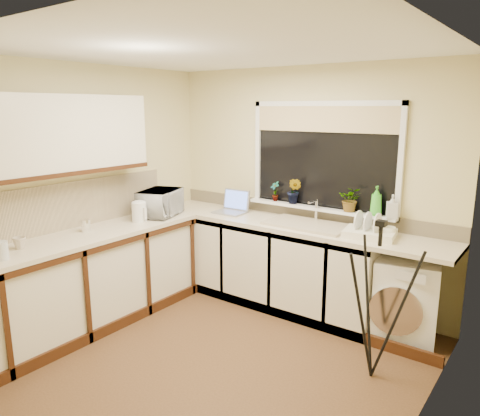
{
  "coord_description": "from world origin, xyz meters",
  "views": [
    {
      "loc": [
        2.22,
        -2.67,
        2.03
      ],
      "look_at": [
        -0.15,
        0.55,
        1.15
      ],
      "focal_mm": 34.05,
      "sensor_mm": 36.0,
      "label": 1
    }
  ],
  "objects_px": {
    "washing_machine": "(406,298)",
    "soap_bottle_green": "(376,201)",
    "microwave": "(160,203)",
    "glass_jug": "(1,251)",
    "soap_bottle_clear": "(392,206)",
    "cup_back": "(389,233)",
    "laptop": "(233,206)",
    "plant_d": "(351,199)",
    "cup_left": "(20,243)",
    "kettle": "(139,212)",
    "steel_jar": "(86,225)",
    "dish_rack": "(370,234)",
    "plant_a": "(275,191)",
    "tripod": "(376,301)",
    "plant_b": "(294,191)"
  },
  "relations": [
    {
      "from": "kettle",
      "to": "glass_jug",
      "type": "distance_m",
      "value": 1.43
    },
    {
      "from": "laptop",
      "to": "glass_jug",
      "type": "bearing_deg",
      "value": -102.88
    },
    {
      "from": "tripod",
      "to": "soap_bottle_clear",
      "type": "relative_size",
      "value": 5.76
    },
    {
      "from": "washing_machine",
      "to": "cup_back",
      "type": "xyz_separation_m",
      "value": [
        -0.19,
        -0.01,
        0.58
      ]
    },
    {
      "from": "microwave",
      "to": "plant_d",
      "type": "bearing_deg",
      "value": -87.1
    },
    {
      "from": "soap_bottle_green",
      "to": "soap_bottle_clear",
      "type": "relative_size",
      "value": 1.29
    },
    {
      "from": "kettle",
      "to": "cup_back",
      "type": "xyz_separation_m",
      "value": [
        2.25,
        0.9,
        -0.05
      ]
    },
    {
      "from": "washing_machine",
      "to": "cup_left",
      "type": "bearing_deg",
      "value": -152.95
    },
    {
      "from": "laptop",
      "to": "plant_b",
      "type": "distance_m",
      "value": 0.73
    },
    {
      "from": "glass_jug",
      "to": "steel_jar",
      "type": "height_order",
      "value": "glass_jug"
    },
    {
      "from": "plant_b",
      "to": "dish_rack",
      "type": "bearing_deg",
      "value": -14.61
    },
    {
      "from": "plant_d",
      "to": "plant_a",
      "type": "bearing_deg",
      "value": 179.53
    },
    {
      "from": "tripod",
      "to": "cup_back",
      "type": "bearing_deg",
      "value": 92.07
    },
    {
      "from": "soap_bottle_green",
      "to": "microwave",
      "type": "bearing_deg",
      "value": -160.24
    },
    {
      "from": "soap_bottle_green",
      "to": "cup_left",
      "type": "relative_size",
      "value": 2.66
    },
    {
      "from": "cup_back",
      "to": "cup_left",
      "type": "distance_m",
      "value": 3.15
    },
    {
      "from": "plant_d",
      "to": "cup_back",
      "type": "height_order",
      "value": "plant_d"
    },
    {
      "from": "kettle",
      "to": "glass_jug",
      "type": "bearing_deg",
      "value": -87.18
    },
    {
      "from": "plant_d",
      "to": "cup_left",
      "type": "distance_m",
      "value": 2.98
    },
    {
      "from": "cup_back",
      "to": "cup_left",
      "type": "height_order",
      "value": "cup_back"
    },
    {
      "from": "soap_bottle_clear",
      "to": "cup_left",
      "type": "height_order",
      "value": "soap_bottle_clear"
    },
    {
      "from": "tripod",
      "to": "plant_b",
      "type": "distance_m",
      "value": 1.66
    },
    {
      "from": "soap_bottle_clear",
      "to": "cup_back",
      "type": "xyz_separation_m",
      "value": [
        0.03,
        -0.16,
        -0.21
      ]
    },
    {
      "from": "steel_jar",
      "to": "soap_bottle_green",
      "type": "distance_m",
      "value": 2.72
    },
    {
      "from": "washing_machine",
      "to": "soap_bottle_clear",
      "type": "height_order",
      "value": "soap_bottle_clear"
    },
    {
      "from": "washing_machine",
      "to": "soap_bottle_green",
      "type": "height_order",
      "value": "soap_bottle_green"
    },
    {
      "from": "cup_back",
      "to": "soap_bottle_green",
      "type": "bearing_deg",
      "value": 138.76
    },
    {
      "from": "laptop",
      "to": "kettle",
      "type": "xyz_separation_m",
      "value": [
        -0.51,
        -0.9,
        0.03
      ]
    },
    {
      "from": "microwave",
      "to": "cup_left",
      "type": "distance_m",
      "value": 1.52
    },
    {
      "from": "plant_a",
      "to": "plant_d",
      "type": "bearing_deg",
      "value": -0.47
    },
    {
      "from": "soap_bottle_clear",
      "to": "plant_d",
      "type": "bearing_deg",
      "value": 177.23
    },
    {
      "from": "washing_machine",
      "to": "plant_d",
      "type": "bearing_deg",
      "value": 152.23
    },
    {
      "from": "tripod",
      "to": "plant_d",
      "type": "distance_m",
      "value": 1.26
    },
    {
      "from": "laptop",
      "to": "plant_b",
      "type": "xyz_separation_m",
      "value": [
        0.67,
        0.18,
        0.22
      ]
    },
    {
      "from": "washing_machine",
      "to": "dish_rack",
      "type": "height_order",
      "value": "dish_rack"
    },
    {
      "from": "dish_rack",
      "to": "tripod",
      "type": "xyz_separation_m",
      "value": [
        0.33,
        -0.7,
        -0.31
      ]
    },
    {
      "from": "glass_jug",
      "to": "kettle",
      "type": "bearing_deg",
      "value": 92.82
    },
    {
      "from": "plant_a",
      "to": "washing_machine",
      "type": "bearing_deg",
      "value": -6.72
    },
    {
      "from": "plant_d",
      "to": "cup_back",
      "type": "distance_m",
      "value": 0.52
    },
    {
      "from": "plant_d",
      "to": "cup_back",
      "type": "xyz_separation_m",
      "value": [
        0.44,
        -0.18,
        -0.22
      ]
    },
    {
      "from": "microwave",
      "to": "cup_back",
      "type": "relative_size",
      "value": 3.84
    },
    {
      "from": "microwave",
      "to": "glass_jug",
      "type": "bearing_deg",
      "value": 163.31
    },
    {
      "from": "glass_jug",
      "to": "soap_bottle_green",
      "type": "relative_size",
      "value": 0.51
    },
    {
      "from": "steel_jar",
      "to": "laptop",
      "type": "bearing_deg",
      "value": 66.84
    },
    {
      "from": "soap_bottle_clear",
      "to": "cup_back",
      "type": "relative_size",
      "value": 1.66
    },
    {
      "from": "laptop",
      "to": "plant_d",
      "type": "distance_m",
      "value": 1.32
    },
    {
      "from": "glass_jug",
      "to": "cup_back",
      "type": "distance_m",
      "value": 3.19
    },
    {
      "from": "dish_rack",
      "to": "soap_bottle_green",
      "type": "distance_m",
      "value": 0.35
    },
    {
      "from": "tripod",
      "to": "steel_jar",
      "type": "xyz_separation_m",
      "value": [
        -2.54,
        -0.69,
        0.34
      ]
    },
    {
      "from": "dish_rack",
      "to": "steel_jar",
      "type": "bearing_deg",
      "value": -157.51
    }
  ]
}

